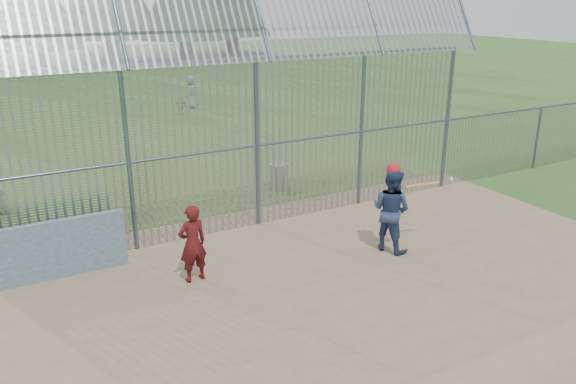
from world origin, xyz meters
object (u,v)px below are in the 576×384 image
batter (391,210)px  trash_can (279,176)px  onlooker (193,244)px  dugout_wall (61,249)px

batter → trash_can: size_ratio=2.25×
trash_can → onlooker: bearing=-134.5°
dugout_wall → onlooker: size_ratio=1.59×
onlooker → trash_can: onlooker is taller
batter → onlooker: 4.32m
onlooker → trash_can: (4.11, 4.18, -0.42)m
batter → trash_can: bearing=-19.0°
dugout_wall → onlooker: (2.22, -1.41, 0.18)m
batter → onlooker: batter is taller
batter → trash_can: 4.91m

